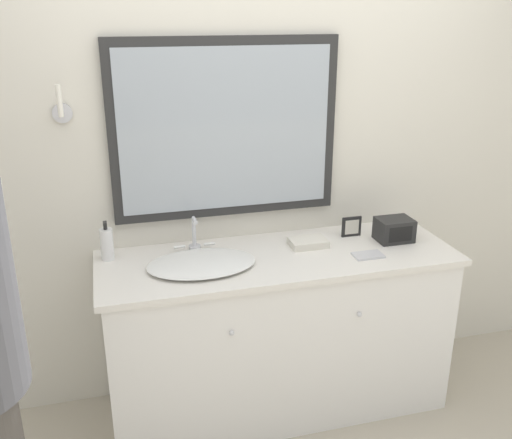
% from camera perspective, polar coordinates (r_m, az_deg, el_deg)
% --- Properties ---
extents(wall_back, '(8.00, 0.18, 2.55)m').
position_cam_1_polar(wall_back, '(2.98, 0.39, 6.02)').
color(wall_back, silver).
rests_on(wall_back, ground_plane).
extents(vanity_counter, '(1.77, 0.61, 0.88)m').
position_cam_1_polar(vanity_counter, '(3.02, 2.19, -11.19)').
color(vanity_counter, white).
rests_on(vanity_counter, ground_plane).
extents(sink_basin, '(0.51, 0.40, 0.19)m').
position_cam_1_polar(sink_basin, '(2.71, -5.50, -4.30)').
color(sink_basin, white).
rests_on(sink_basin, vanity_counter).
extents(soap_bottle, '(0.06, 0.06, 0.20)m').
position_cam_1_polar(soap_bottle, '(2.83, -14.69, -2.36)').
color(soap_bottle, white).
rests_on(soap_bottle, vanity_counter).
extents(appliance_box, '(0.18, 0.14, 0.12)m').
position_cam_1_polar(appliance_box, '(3.06, 13.66, -1.00)').
color(appliance_box, black).
rests_on(appliance_box, vanity_counter).
extents(picture_frame, '(0.11, 0.01, 0.11)m').
position_cam_1_polar(picture_frame, '(3.07, 9.53, -0.71)').
color(picture_frame, black).
rests_on(picture_frame, vanity_counter).
extents(hand_towel_near_sink, '(0.19, 0.13, 0.04)m').
position_cam_1_polar(hand_towel_near_sink, '(2.93, 5.22, -2.30)').
color(hand_towel_near_sink, silver).
rests_on(hand_towel_near_sink, vanity_counter).
extents(metal_tray, '(0.15, 0.09, 0.01)m').
position_cam_1_polar(metal_tray, '(2.86, 11.15, -3.52)').
color(metal_tray, silver).
rests_on(metal_tray, vanity_counter).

